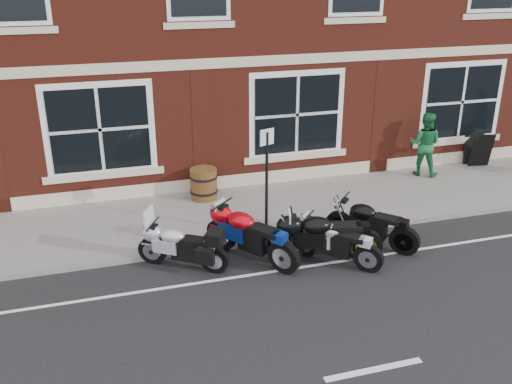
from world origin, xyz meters
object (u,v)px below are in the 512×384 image
barrel_planter (204,184)px  parking_sign (267,176)px  moto_sport_red (251,233)px  moto_sport_silver (335,240)px  moto_naked_black (370,222)px  pedestrian_right (425,144)px  moto_touring_silver (180,244)px  a_board_sign (478,148)px  moto_sport_black (323,235)px

barrel_planter → parking_sign: size_ratio=0.33×
moto_sport_red → moto_sport_silver: moto_sport_red is taller
moto_naked_black → barrel_planter: 4.42m
pedestrian_right → moto_sport_silver: bearing=79.8°
moto_touring_silver → parking_sign: 2.32m
moto_sport_red → moto_naked_black: moto_sport_red is taller
moto_sport_red → moto_sport_silver: bearing=-57.0°
moto_sport_silver → parking_sign: 1.97m
moto_touring_silver → moto_sport_silver: (3.01, -0.71, -0.00)m
moto_touring_silver → moto_sport_red: moto_touring_silver is taller
a_board_sign → moto_sport_red: bearing=-145.7°
moto_sport_silver → moto_naked_black: (1.03, 0.49, 0.04)m
moto_naked_black → pedestrian_right: pedestrian_right is taller
moto_sport_red → moto_sport_black: (1.38, -0.49, 0.00)m
moto_sport_silver → a_board_sign: a_board_sign is taller
moto_sport_black → moto_sport_silver: bearing=-105.1°
moto_touring_silver → barrel_planter: size_ratio=2.13×
moto_naked_black → parking_sign: (-2.05, 0.87, 0.96)m
moto_sport_red → barrel_planter: moto_sport_red is taller
moto_sport_black → a_board_sign: bearing=-45.2°
moto_naked_black → a_board_sign: a_board_sign is taller
moto_touring_silver → moto_naked_black: size_ratio=1.01×
moto_sport_black → a_board_sign: (6.48, 3.88, 0.03)m
pedestrian_right → moto_touring_silver: bearing=61.4°
moto_touring_silver → moto_sport_red: bearing=-61.2°
moto_sport_silver → moto_sport_red: bearing=114.4°
barrel_planter → parking_sign: (0.88, -2.43, 1.00)m
moto_touring_silver → moto_sport_black: (2.80, -0.59, 0.08)m
moto_sport_silver → pedestrian_right: size_ratio=0.84×
moto_touring_silver → a_board_sign: size_ratio=1.65×
barrel_planter → moto_touring_silver: bearing=-109.8°
moto_sport_red → moto_naked_black: (2.62, -0.11, -0.05)m
moto_sport_red → parking_sign: size_ratio=0.81×
moto_touring_silver → moto_sport_silver: 3.09m
moto_sport_black → barrel_planter: bearing=38.5°
moto_sport_red → a_board_sign: size_ratio=1.92×
moto_naked_black → moto_sport_red: bearing=135.6°
a_board_sign → parking_sign: bearing=-149.2°
moto_touring_silver → parking_sign: parking_sign is taller
moto_sport_silver → a_board_sign: (6.27, 3.99, 0.12)m
moto_sport_red → a_board_sign: a_board_sign is taller
moto_naked_black → barrel_planter: moto_naked_black is taller
moto_touring_silver → moto_sport_black: 2.87m
pedestrian_right → a_board_sign: size_ratio=1.75×
pedestrian_right → moto_naked_black: bearing=83.6°
moto_sport_black → barrel_planter: 4.05m
moto_sport_silver → moto_touring_silver: bearing=122.1°
parking_sign → moto_touring_silver: bearing=179.5°
moto_sport_black → moto_naked_black: 1.30m
barrel_planter → moto_sport_silver: bearing=-63.5°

